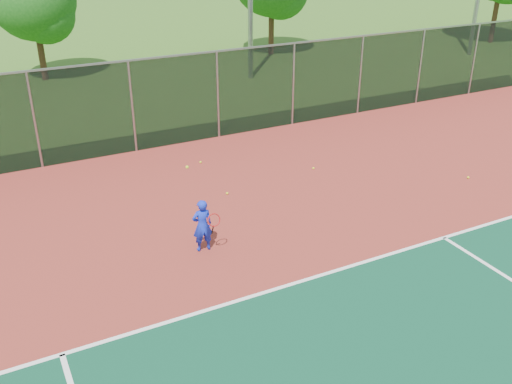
{
  "coord_description": "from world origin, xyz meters",
  "views": [
    {
      "loc": [
        -7.5,
        -5.57,
        7.03
      ],
      "look_at": [
        -2.1,
        5.0,
        1.3
      ],
      "focal_mm": 40.0,
      "sensor_mm": 36.0,
      "label": 1
    }
  ],
  "objects": [
    {
      "name": "practice_ball_0",
      "position": [
        -1.69,
        7.59,
        0.06
      ],
      "size": [
        0.07,
        0.07,
        0.07
      ],
      "primitive_type": "sphere",
      "color": "yellow",
      "rests_on": "court_apron"
    },
    {
      "name": "tree_back_left",
      "position": [
        -4.13,
        22.99,
        3.59
      ],
      "size": [
        3.9,
        3.9,
        5.72
      ],
      "color": "#381F14",
      "rests_on": "ground"
    },
    {
      "name": "ground",
      "position": [
        0.0,
        0.0,
        0.0
      ],
      "size": [
        120.0,
        120.0,
        0.0
      ],
      "primitive_type": "plane",
      "color": "#315B1A",
      "rests_on": "ground"
    },
    {
      "name": "practice_ball_2",
      "position": [
        -1.5,
        10.02,
        0.06
      ],
      "size": [
        0.07,
        0.07,
        0.07
      ],
      "primitive_type": "sphere",
      "color": "yellow",
      "rests_on": "court_apron"
    },
    {
      "name": "tennis_player",
      "position": [
        -3.4,
        5.16,
        0.67
      ],
      "size": [
        0.59,
        0.58,
        2.15
      ],
      "color": "#152AC9",
      "rests_on": "court_apron"
    },
    {
      "name": "practice_ball_3",
      "position": [
        1.42,
        7.99,
        0.06
      ],
      "size": [
        0.07,
        0.07,
        0.07
      ],
      "primitive_type": "sphere",
      "color": "yellow",
      "rests_on": "court_apron"
    },
    {
      "name": "practice_ball_1",
      "position": [
        5.15,
        5.31,
        0.06
      ],
      "size": [
        0.07,
        0.07,
        0.07
      ],
      "primitive_type": "sphere",
      "color": "yellow",
      "rests_on": "court_apron"
    },
    {
      "name": "court_apron",
      "position": [
        0.0,
        2.0,
        0.01
      ],
      "size": [
        30.0,
        20.0,
        0.02
      ],
      "primitive_type": "cube",
      "color": "maroon",
      "rests_on": "ground"
    },
    {
      "name": "fence_back",
      "position": [
        0.0,
        12.0,
        1.56
      ],
      "size": [
        30.0,
        0.06,
        3.03
      ],
      "color": "black",
      "rests_on": "court_apron"
    }
  ]
}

